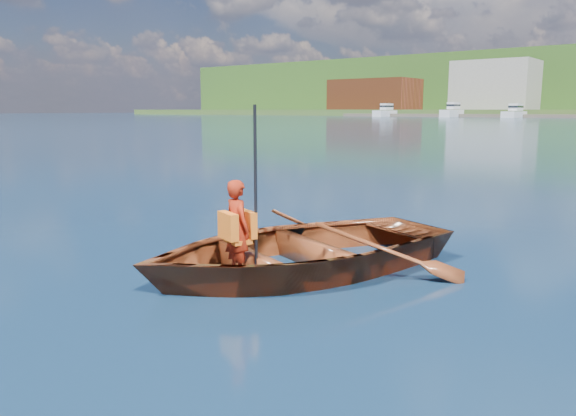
# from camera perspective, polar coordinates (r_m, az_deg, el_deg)

# --- Properties ---
(ground) EXTENTS (600.00, 600.00, 0.00)m
(ground) POSITION_cam_1_polar(r_m,az_deg,el_deg) (7.34, -3.56, -5.65)
(ground) COLOR #0E1D3B
(ground) RESTS_ON ground
(rowboat) EXTENTS (4.23, 4.92, 0.86)m
(rowboat) POSITION_cam_1_polar(r_m,az_deg,el_deg) (6.97, 1.03, -4.12)
(rowboat) COLOR brown
(rowboat) RESTS_ON ground
(child_paddler) EXTENTS (0.47, 0.43, 1.93)m
(child_paddler) POSITION_cam_1_polar(r_m,az_deg,el_deg) (6.32, -5.10, -2.03)
(child_paddler) COLOR #9D210D
(child_paddler) RESTS_ON ground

